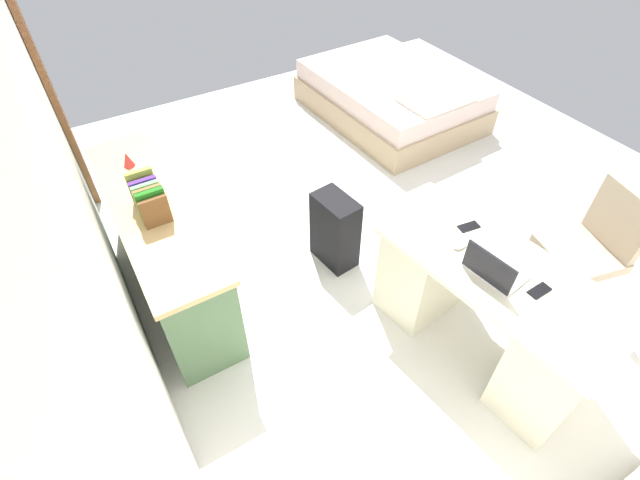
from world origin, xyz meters
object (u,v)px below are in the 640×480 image
Objects in this scene: office_chair at (584,255)px; figurine_small at (127,159)px; suitcase_black at (335,231)px; laptop at (493,270)px; credenza at (164,247)px; bed at (391,96)px; cell_phone_near_laptop at (539,291)px; computer_mouse at (460,245)px; desk at (487,309)px; cell_phone_by_mouse at (469,227)px.

office_chair is 3.26m from figurine_small.
laptop is (-1.17, -0.30, 0.50)m from suitcase_black.
credenza is at bearing 64.79° from suitcase_black.
bed is 2.36m from suitcase_black.
office_chair is at bearing -130.26° from figurine_small.
suitcase_black is at bearing -126.86° from figurine_small.
credenza is at bearing 40.89° from cell_phone_near_laptop.
cell_phone_near_laptop is at bearing -171.64° from computer_mouse.
figurine_small reaches higher than suitcase_black.
credenza is 5.35× the size of laptop.
bed is 19.56× the size of computer_mouse.
cell_phone_by_mouse is (0.37, -0.09, 0.37)m from desk.
cell_phone_by_mouse is at bearing 63.97° from office_chair.
office_chair is 2.83m from bed.
suitcase_black is 1.52m from cell_phone_near_laptop.
suitcase_black is 4.47× the size of cell_phone_near_laptop.
laptop is (-2.75, 1.45, 0.56)m from bed.
desk is at bearing 12.90° from cell_phone_near_laptop.
bed is at bearing -37.72° from computer_mouse.
computer_mouse is at bearing -131.10° from credenza.
computer_mouse reaches higher than cell_phone_by_mouse.
cell_phone_near_laptop is at bearing -174.83° from cell_phone_by_mouse.
laptop is (0.01, 0.09, 0.41)m from desk.
cell_phone_near_laptop is (-2.97, 1.31, 0.52)m from bed.
office_chair is (-0.02, -0.89, 0.02)m from desk.
bed is at bearing -9.60° from office_chair.
computer_mouse reaches higher than cell_phone_near_laptop.
computer_mouse is 0.20m from cell_phone_by_mouse.
cell_phone_near_laptop is 1.00× the size of cell_phone_by_mouse.
suitcase_black is at bearing 18.18° from desk.
figurine_small is at bearing 0.18° from credenza.
suitcase_black is (1.17, 0.39, -0.09)m from desk.
desk is at bearing -168.58° from suitcase_black.
figurine_small is (-0.70, 2.94, 0.61)m from bed.
credenza is 13.24× the size of cell_phone_by_mouse.
desk is at bearing 153.71° from bed.
desk reaches higher than bed.
suitcase_black is 1.06m from computer_mouse.
cell_phone_by_mouse reaches higher than suitcase_black.
credenza is 1.25m from suitcase_black.
figurine_small is (0.49, 0.00, 0.45)m from credenza.
figurine_small is at bearing 37.31° from desk.
cell_phone_by_mouse is (0.58, -0.03, 0.00)m from cell_phone_near_laptop.
laptop reaches higher than cell_phone_by_mouse.
laptop is at bearing 170.98° from computer_mouse.
laptop is 0.40m from cell_phone_by_mouse.
bed is at bearing -76.64° from figurine_small.
computer_mouse is (-2.49, 1.45, 0.53)m from bed.
bed is (1.19, -2.93, -0.15)m from credenza.
desk is 0.77× the size of bed.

